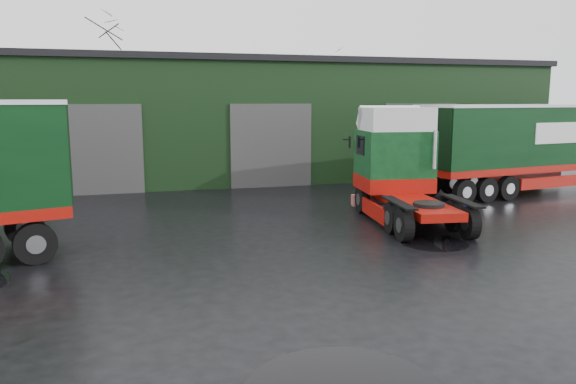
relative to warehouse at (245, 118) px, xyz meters
The scene contains 8 objects.
ground 20.35m from the warehouse, 95.71° to the right, with size 100.00×100.00×0.00m, color black.
warehouse is the anchor object (origin of this frame).
hero_tractor 15.72m from the warehouse, 81.33° to the right, with size 2.70×6.37×3.96m, color #0D3D19, non-canonical shape.
lorry_right 15.65m from the warehouse, 44.80° to the right, with size 2.65×15.30×4.02m, color silver, non-canonical shape.
wash_bucket 15.53m from the warehouse, 68.58° to the right, with size 0.36×0.36×0.34m, color #083DAF.
tree_back_a 12.90m from the warehouse, 128.66° to the left, with size 4.40×4.40×9.50m, color black, non-canonical shape.
tree_back_b 12.82m from the warehouse, 51.34° to the left, with size 4.40×4.40×7.50m, color black, non-canonical shape.
puddle_1 18.36m from the warehouse, 84.22° to the right, with size 1.98×1.98×0.01m, color black.
Camera 1 is at (-4.88, -12.19, 4.17)m, focal length 35.00 mm.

